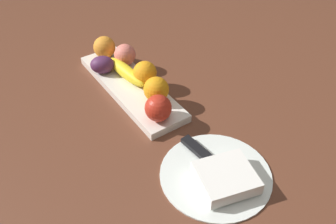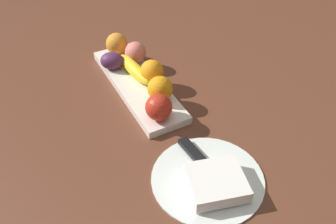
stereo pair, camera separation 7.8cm
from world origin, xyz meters
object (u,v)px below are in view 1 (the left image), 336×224
at_px(orange_near_banana, 104,47).
at_px(orange_center, 145,73).
at_px(folded_napkin, 226,177).
at_px(orange_near_apple, 156,89).
at_px(dinner_plate, 216,174).
at_px(knife, 201,153).
at_px(banana, 126,72).
at_px(fruit_tray, 131,87).
at_px(apple, 158,108).
at_px(peach, 125,55).
at_px(grape_bunch, 102,65).

bearing_deg(orange_near_banana, orange_center, 9.78).
bearing_deg(folded_napkin, orange_near_banana, 179.38).
distance_m(orange_near_apple, dinner_plate, 0.28).
relative_size(orange_center, knife, 0.37).
bearing_deg(banana, fruit_tray, -14.69).
height_order(apple, peach, apple).
bearing_deg(knife, apple, -175.98).
height_order(fruit_tray, orange_near_apple, orange_near_apple).
relative_size(fruit_tray, orange_center, 6.19).
distance_m(apple, peach, 0.27).
bearing_deg(fruit_tray, banana, 169.95).
xyz_separation_m(peach, knife, (0.41, -0.03, -0.04)).
bearing_deg(orange_near_banana, folded_napkin, -0.62).
xyz_separation_m(fruit_tray, knife, (0.32, 0.01, 0.00)).
bearing_deg(grape_bunch, dinner_plate, 4.49).
distance_m(fruit_tray, banana, 0.05).
relative_size(orange_center, dinner_plate, 0.27).
bearing_deg(peach, orange_near_apple, -4.56).
relative_size(peach, grape_bunch, 0.92).
bearing_deg(fruit_tray, grape_bunch, -159.13).
xyz_separation_m(fruit_tray, grape_bunch, (-0.10, -0.04, 0.04)).
xyz_separation_m(grape_bunch, knife, (0.42, 0.04, -0.03)).
bearing_deg(folded_napkin, knife, 175.79).
xyz_separation_m(banana, orange_near_banana, (-0.13, -0.00, 0.01)).
xyz_separation_m(peach, folded_napkin, (0.51, -0.04, -0.03)).
height_order(grape_bunch, dinner_plate, grape_bunch).
distance_m(orange_center, peach, 0.12).
bearing_deg(banana, orange_near_banana, 175.41).
distance_m(banana, folded_napkin, 0.45).
height_order(fruit_tray, grape_bunch, grape_bunch).
bearing_deg(banana, folded_napkin, -5.47).
relative_size(orange_near_banana, orange_center, 1.02).
bearing_deg(banana, apple, -10.56).
relative_size(apple, peach, 1.06).
xyz_separation_m(orange_center, folded_napkin, (0.39, -0.04, -0.03)).
height_order(apple, dinner_plate, apple).
xyz_separation_m(peach, grape_bunch, (-0.00, -0.08, -0.01)).
distance_m(grape_bunch, knife, 0.42).
distance_m(banana, orange_center, 0.06).
height_order(peach, grape_bunch, peach).
distance_m(banana, peach, 0.07).
bearing_deg(dinner_plate, peach, 175.36).
distance_m(orange_near_banana, grape_bunch, 0.08).
distance_m(peach, dinner_plate, 0.48).
bearing_deg(orange_near_banana, peach, 24.38).
bearing_deg(orange_near_banana, apple, -3.57).
xyz_separation_m(orange_near_apple, orange_center, (-0.08, 0.02, -0.00)).
height_order(fruit_tray, knife, fruit_tray).
height_order(orange_near_banana, knife, orange_near_banana).
relative_size(fruit_tray, peach, 6.39).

